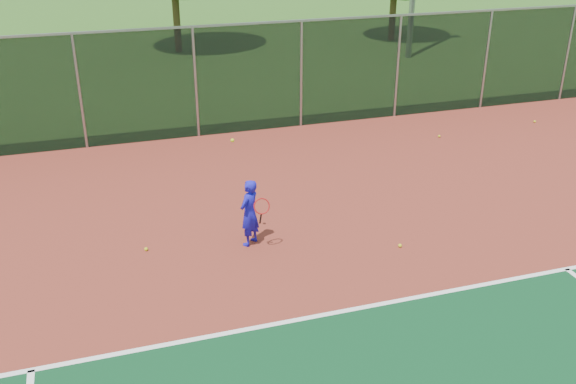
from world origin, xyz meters
name	(u,v)px	position (x,y,z in m)	size (l,w,h in m)	color
court_apron	(503,322)	(0.00, 2.00, 0.01)	(30.00, 20.00, 0.02)	maroon
fence_back	(301,73)	(0.00, 12.00, 1.56)	(30.00, 0.06, 3.03)	black
tennis_player	(250,213)	(-3.16, 5.61, 0.68)	(0.59, 0.69, 2.13)	#1813BA
practice_ball_0	(535,121)	(6.68, 10.17, 0.06)	(0.07, 0.07, 0.07)	#C7C817
practice_ball_2	(146,249)	(-5.10, 5.93, 0.06)	(0.07, 0.07, 0.07)	#C7C817
practice_ball_4	(400,246)	(-0.48, 4.62, 0.06)	(0.07, 0.07, 0.07)	#C7C817
practice_ball_6	(439,136)	(3.34, 9.87, 0.06)	(0.07, 0.07, 0.07)	#C7C817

